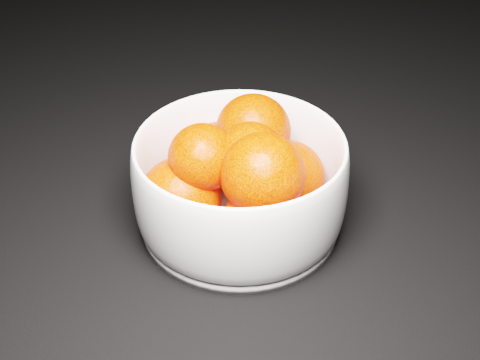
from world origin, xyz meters
The scene contains 2 objects.
bowl centered at (-0.25, -0.19, 0.05)m, with size 0.20×0.20×0.10m.
orange_pile centered at (-0.25, -0.19, 0.06)m, with size 0.15×0.16×0.11m.
Camera 1 is at (0.04, -0.58, 0.42)m, focal length 50.00 mm.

